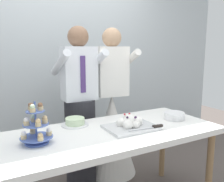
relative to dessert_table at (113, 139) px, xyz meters
The scene contains 8 objects.
rear_wall 1.57m from the dessert_table, 90.00° to the left, with size 5.20×0.10×2.90m, color silver.
dessert_table is the anchor object (origin of this frame).
cupcake_stand 0.64m from the dessert_table, behind, with size 0.23×0.23×0.31m.
main_cake_tray 0.19m from the dessert_table, 11.19° to the right, with size 0.44×0.31×0.13m.
plate_stack 0.68m from the dessert_table, ahead, with size 0.20×0.20×0.07m.
round_cake 0.37m from the dessert_table, 128.53° to the left, with size 0.24×0.24×0.07m.
person_groom 0.64m from the dessert_table, 93.55° to the left, with size 0.46×0.49×1.66m.
person_bride 0.77m from the dessert_table, 61.76° to the left, with size 0.56×0.56×1.66m.
Camera 1 is at (-0.93, -1.68, 1.45)m, focal length 39.03 mm.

